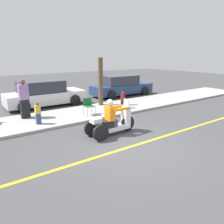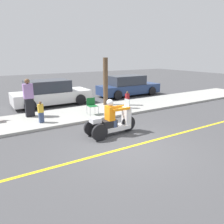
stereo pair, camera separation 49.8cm
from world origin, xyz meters
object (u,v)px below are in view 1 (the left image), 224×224
at_px(spectator_end_of_line, 24,100).
at_px(folding_chair_curbside, 88,105).
at_px(parked_car_lot_left, 44,94).
at_px(parked_car_lot_center, 121,86).
at_px(spectator_by_tree, 123,100).
at_px(tree_trunk, 101,82).
at_px(spectator_with_child, 38,114).
at_px(motorcycle_trike, 112,122).

relative_size(spectator_end_of_line, folding_chair_curbside, 2.23).
distance_m(spectator_end_of_line, folding_chair_curbside, 3.01).
bearing_deg(parked_car_lot_left, parked_car_lot_center, 0.21).
distance_m(spectator_end_of_line, spectator_by_tree, 5.12).
xyz_separation_m(parked_car_lot_center, tree_trunk, (-3.26, -2.23, 0.78)).
bearing_deg(folding_chair_curbside, tree_trunk, 41.74).
bearing_deg(spectator_end_of_line, spectator_with_child, -80.95).
xyz_separation_m(motorcycle_trike, spectator_with_child, (-2.03, 2.63, 0.07)).
bearing_deg(parked_car_lot_center, motorcycle_trike, -130.17).
distance_m(spectator_with_child, tree_trunk, 4.57).
distance_m(folding_chair_curbside, parked_car_lot_left, 3.83).
height_order(spectator_end_of_line, parked_car_lot_center, spectator_end_of_line).
relative_size(folding_chair_curbside, parked_car_lot_center, 0.17).
bearing_deg(parked_car_lot_center, parked_car_lot_left, -179.79).
height_order(spectator_by_tree, folding_chair_curbside, spectator_by_tree).
xyz_separation_m(spectator_end_of_line, tree_trunk, (4.41, 0.27, 0.49)).
xyz_separation_m(spectator_end_of_line, spectator_by_tree, (4.98, -1.12, -0.42)).
relative_size(spectator_by_tree, parked_car_lot_center, 0.20).
height_order(parked_car_lot_center, tree_trunk, tree_trunk).
relative_size(motorcycle_trike, folding_chair_curbside, 2.60).
distance_m(spectator_by_tree, parked_car_lot_left, 4.83).
xyz_separation_m(spectator_by_tree, folding_chair_curbside, (-2.25, -0.10, 0.05)).
xyz_separation_m(spectator_end_of_line, folding_chair_curbside, (2.73, -1.23, -0.38)).
xyz_separation_m(motorcycle_trike, spectator_by_tree, (2.74, 2.81, 0.06)).
distance_m(folding_chair_curbside, tree_trunk, 2.41).
bearing_deg(spectator_with_child, folding_chair_curbside, 1.58).
bearing_deg(tree_trunk, spectator_end_of_line, -176.49).
relative_size(folding_chair_curbside, parked_car_lot_left, 0.18).
bearing_deg(spectator_with_child, spectator_by_tree, 2.07).
distance_m(motorcycle_trike, spectator_end_of_line, 4.55).
bearing_deg(motorcycle_trike, spectator_end_of_line, 119.65).
bearing_deg(spectator_end_of_line, parked_car_lot_center, 18.08).
bearing_deg(spectator_by_tree, parked_car_lot_left, 131.74).
bearing_deg(spectator_end_of_line, parked_car_lot_left, 54.63).
bearing_deg(spectator_end_of_line, spectator_by_tree, -12.73).
bearing_deg(motorcycle_trike, parked_car_lot_left, 94.26).
height_order(spectator_with_child, folding_chair_curbside, spectator_with_child).
height_order(parked_car_lot_left, parked_car_lot_center, parked_car_lot_left).
bearing_deg(spectator_end_of_line, tree_trunk, 3.51).
xyz_separation_m(spectator_end_of_line, spectator_with_child, (0.21, -1.30, -0.42)).
distance_m(motorcycle_trike, parked_car_lot_left, 6.43).
distance_m(spectator_end_of_line, tree_trunk, 4.44).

